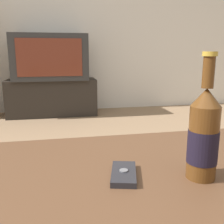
{
  "coord_description": "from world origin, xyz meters",
  "views": [
    {
      "loc": [
        -0.13,
        -0.46,
        0.74
      ],
      "look_at": [
        0.03,
        0.36,
        0.55
      ],
      "focal_mm": 42.0,
      "sensor_mm": 36.0,
      "label": 1
    }
  ],
  "objects": [
    {
      "name": "back_wall",
      "position": [
        0.0,
        3.02,
        1.3
      ],
      "size": [
        8.0,
        0.05,
        2.6
      ],
      "color": "silver",
      "rests_on": "ground_plane"
    },
    {
      "name": "tv_stand",
      "position": [
        -0.22,
        2.76,
        0.22
      ],
      "size": [
        1.05,
        0.38,
        0.43
      ],
      "color": "#28231E",
      "rests_on": "ground_plane"
    },
    {
      "name": "beer_bottle",
      "position": [
        0.19,
        0.06,
        0.56
      ],
      "size": [
        0.07,
        0.07,
        0.29
      ],
      "color": "#563314",
      "rests_on": "coffee_table"
    },
    {
      "name": "television",
      "position": [
        -0.22,
        2.75,
        0.69
      ],
      "size": [
        0.85,
        0.49,
        0.52
      ],
      "color": "#2D2D2D",
      "rests_on": "tv_stand"
    },
    {
      "name": "cell_phone",
      "position": [
        0.01,
        0.1,
        0.46
      ],
      "size": [
        0.09,
        0.13,
        0.02
      ],
      "rotation": [
        0.0,
        0.0,
        -0.25
      ],
      "color": "#232328",
      "rests_on": "coffee_table"
    },
    {
      "name": "coffee_table",
      "position": [
        0.0,
        0.0,
        0.4
      ],
      "size": [
        1.38,
        0.84,
        0.45
      ],
      "color": "brown",
      "rests_on": "ground_plane"
    }
  ]
}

